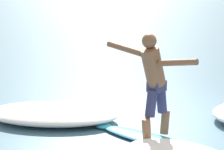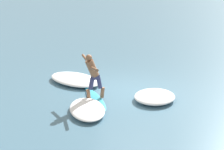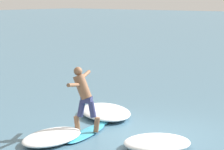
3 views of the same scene
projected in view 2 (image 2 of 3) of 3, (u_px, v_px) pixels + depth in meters
The scene contains 6 objects.
ground_plane at pixel (127, 91), 14.02m from camera, with size 200.00×200.00×0.00m, color #466E85.
surfboard at pixel (95, 99), 13.20m from camera, with size 1.15×2.32×0.22m.
surfer at pixel (93, 73), 12.82m from camera, with size 0.87×1.45×1.63m.
wave_foam_at_tail at pixel (75, 79), 14.91m from camera, with size 2.69×2.49×0.26m.
wave_foam_at_nose at pixel (87, 109), 12.19m from camera, with size 1.55×2.13×0.22m.
wave_foam_beside at pixel (155, 97), 13.16m from camera, with size 1.96×2.02×0.28m.
Camera 2 is at (-0.13, -13.09, 5.09)m, focal length 60.00 mm.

